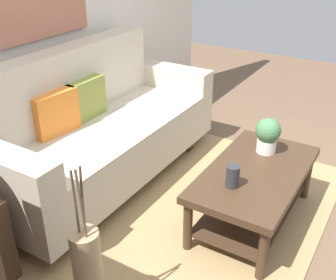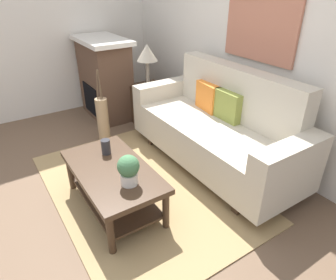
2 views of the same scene
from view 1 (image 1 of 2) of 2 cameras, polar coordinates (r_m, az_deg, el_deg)
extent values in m
plane|color=brown|center=(2.97, 13.10, -12.88)|extent=(8.94, 8.94, 0.00)
cube|color=silver|center=(3.43, -18.26, 17.09)|extent=(4.94, 0.10, 2.70)
cube|color=#A38456|center=(3.11, 4.30, -9.97)|extent=(2.39, 1.69, 0.01)
cube|color=beige|center=(3.37, -8.42, -0.62)|extent=(1.74, 0.84, 0.40)
cube|color=beige|center=(3.38, -13.23, 7.92)|extent=(1.74, 0.20, 0.56)
cube|color=beige|center=(2.76, -21.36, -6.86)|extent=(0.20, 0.84, 0.60)
cube|color=beige|center=(4.05, 0.15, 6.16)|extent=(0.20, 0.84, 0.60)
cube|color=#422D1E|center=(3.06, -17.30, -10.75)|extent=(0.08, 0.74, 0.12)
cube|color=#422D1E|center=(4.04, -1.32, 0.51)|extent=(0.08, 0.74, 0.12)
cube|color=orange|center=(3.12, -15.39, 3.64)|extent=(0.37, 0.16, 0.32)
cube|color=olive|center=(3.34, -11.38, 5.65)|extent=(0.36, 0.12, 0.32)
cube|color=#422D1E|center=(2.86, 12.06, -4.53)|extent=(1.10, 0.60, 0.05)
cube|color=#422D1E|center=(3.01, 11.53, -9.13)|extent=(0.98, 0.50, 0.02)
cylinder|color=#422D1E|center=(2.55, 13.01, -15.21)|extent=(0.06, 0.06, 0.38)
cylinder|color=#422D1E|center=(3.33, 18.70, -4.89)|extent=(0.06, 0.06, 0.38)
cylinder|color=#422D1E|center=(2.69, 2.76, -11.80)|extent=(0.06, 0.06, 0.38)
cylinder|color=#422D1E|center=(3.43, 10.68, -2.74)|extent=(0.06, 0.06, 0.38)
cylinder|color=#2D2D33|center=(2.61, 8.96, -5.00)|extent=(0.09, 0.09, 0.15)
cylinder|color=white|center=(3.06, 13.49, -0.75)|extent=(0.14, 0.14, 0.10)
sphere|color=#45774B|center=(3.01, 13.74, 1.29)|extent=(0.18, 0.18, 0.18)
cylinder|color=tan|center=(2.24, -10.93, -18.43)|extent=(0.15, 0.15, 0.60)
cylinder|color=brown|center=(1.94, -11.78, -8.15)|extent=(0.02, 0.02, 0.36)
cylinder|color=brown|center=(1.93, -12.76, -8.41)|extent=(0.03, 0.03, 0.36)
cylinder|color=brown|center=(1.91, -11.99, -8.75)|extent=(0.02, 0.04, 0.36)
camera|label=2|loc=(4.44, 35.46, 23.39)|focal=32.12mm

